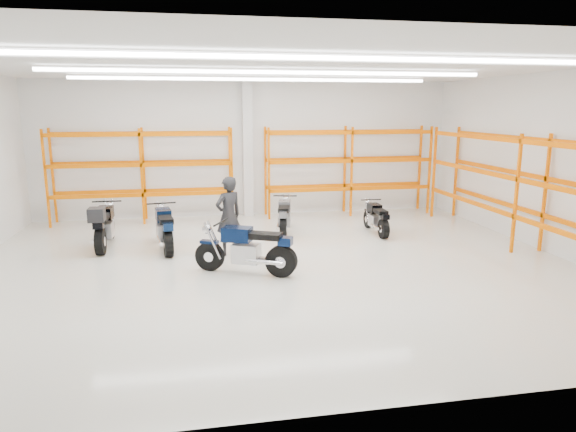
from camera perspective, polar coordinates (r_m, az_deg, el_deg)
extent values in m
plane|color=silver|center=(12.05, -1.37, -5.52)|extent=(14.00, 14.00, 0.00)
cube|color=silver|center=(17.50, -4.57, 7.43)|extent=(14.00, 0.02, 4.50)
cube|color=silver|center=(5.81, 7.99, -1.73)|extent=(14.00, 0.02, 4.50)
cube|color=silver|center=(14.43, 27.32, 5.20)|extent=(0.02, 12.00, 4.50)
cube|color=white|center=(11.53, -1.49, 16.35)|extent=(14.00, 12.00, 0.02)
cube|color=white|center=(8.58, 1.82, 17.21)|extent=(10.00, 0.22, 0.10)
cube|color=white|center=(12.01, -1.87, 15.69)|extent=(10.00, 0.22, 0.10)
cube|color=white|center=(14.98, -3.66, 14.93)|extent=(10.00, 0.22, 0.10)
cylinder|color=black|center=(11.72, -8.69, -4.44)|extent=(0.66, 0.41, 0.67)
cylinder|color=black|center=(11.18, -0.74, -5.05)|extent=(0.71, 0.48, 0.69)
cylinder|color=silver|center=(11.72, -8.69, -4.44)|extent=(0.27, 0.24, 0.22)
cylinder|color=silver|center=(11.18, -0.74, -5.05)|extent=(0.32, 0.31, 0.25)
cube|color=#071435|center=(11.63, -8.74, -2.86)|extent=(0.44, 0.32, 0.07)
cube|color=#B7B7BC|center=(11.37, -4.66, -4.14)|extent=(0.70, 0.61, 0.42)
cube|color=#A5A5AA|center=(11.28, -2.61, -4.85)|extent=(0.76, 0.45, 0.09)
cube|color=#071435|center=(11.33, -5.66, -2.00)|extent=(0.73, 0.61, 0.31)
cube|color=black|center=(11.13, -2.64, -2.21)|extent=(0.81, 0.62, 0.13)
cube|color=#071435|center=(11.03, -0.30, -2.81)|extent=(0.37, 0.35, 0.18)
cylinder|color=black|center=(11.41, -7.47, -0.68)|extent=(0.37, 0.72, 0.04)
sphere|color=silver|center=(11.58, -8.99, -1.45)|extent=(0.21, 0.21, 0.21)
cylinder|color=silver|center=(11.10, -2.66, -5.13)|extent=(0.80, 0.45, 0.10)
cylinder|color=black|center=(15.22, -19.13, -1.19)|extent=(0.13, 0.66, 0.66)
cylinder|color=black|center=(13.64, -20.13, -2.69)|extent=(0.20, 0.68, 0.68)
cylinder|color=silver|center=(15.22, -19.13, -1.19)|extent=(0.15, 0.22, 0.22)
cylinder|color=silver|center=(13.64, -20.13, -2.69)|extent=(0.22, 0.24, 0.24)
cube|color=black|center=(15.16, -19.22, 0.02)|extent=(0.16, 0.39, 0.07)
cube|color=#B7B7BC|center=(14.37, -19.66, -1.44)|extent=(0.39, 0.57, 0.42)
cube|color=#A5A5AA|center=(14.00, -19.88, -2.26)|extent=(0.13, 0.77, 0.09)
cube|color=black|center=(14.48, -19.65, 0.34)|extent=(0.37, 0.61, 0.31)
cube|color=black|center=(13.88, -20.04, -0.16)|extent=(0.33, 0.72, 0.13)
cube|color=black|center=(13.46, -20.32, -0.93)|extent=(0.24, 0.28, 0.18)
cylinder|color=black|center=(14.80, -19.50, 1.54)|extent=(0.77, 0.04, 0.04)
sphere|color=silver|center=(15.15, -19.27, 1.11)|extent=(0.21, 0.21, 0.21)
cylinder|color=silver|center=(13.99, -20.62, -2.33)|extent=(0.10, 0.82, 0.10)
cube|color=black|center=(13.27, -20.50, 0.15)|extent=(0.37, 0.42, 0.33)
cylinder|color=black|center=(14.56, -13.85, -1.46)|extent=(0.23, 0.66, 0.65)
cylinder|color=black|center=(12.98, -13.16, -3.00)|extent=(0.29, 0.70, 0.67)
cylinder|color=silver|center=(14.56, -13.85, -1.46)|extent=(0.18, 0.24, 0.22)
cylinder|color=silver|center=(12.98, -13.16, -3.00)|extent=(0.25, 0.27, 0.24)
cube|color=#0A1B3D|center=(14.49, -13.91, -0.20)|extent=(0.22, 0.41, 0.07)
cube|color=#B7B7BC|center=(13.71, -13.53, -1.71)|extent=(0.47, 0.62, 0.41)
cube|color=#A5A5AA|center=(13.33, -13.33, -2.56)|extent=(0.24, 0.77, 0.09)
cube|color=#0A1B3D|center=(13.81, -13.70, 0.14)|extent=(0.46, 0.66, 0.30)
cube|color=black|center=(13.22, -13.44, -0.37)|extent=(0.43, 0.76, 0.13)
cube|color=#0A1B3D|center=(12.79, -13.21, -1.16)|extent=(0.28, 0.32, 0.17)
cylinder|color=black|center=(14.13, -13.89, 1.38)|extent=(0.76, 0.15, 0.04)
sphere|color=silver|center=(14.48, -13.98, 0.93)|extent=(0.21, 0.21, 0.21)
cylinder|color=silver|center=(13.28, -14.06, -2.66)|extent=(0.22, 0.82, 0.10)
cylinder|color=black|center=(15.79, -0.29, -0.17)|extent=(0.25, 0.61, 0.60)
cylinder|color=black|center=(14.32, -0.52, -1.39)|extent=(0.31, 0.65, 0.62)
cylinder|color=silver|center=(15.79, -0.29, -0.17)|extent=(0.18, 0.23, 0.20)
cylinder|color=silver|center=(14.32, -0.52, -1.39)|extent=(0.24, 0.26, 0.22)
cube|color=gray|center=(15.73, -0.29, 0.90)|extent=(0.22, 0.39, 0.06)
cube|color=#B7B7BC|center=(15.00, -0.40, -0.35)|extent=(0.47, 0.59, 0.38)
cube|color=#A5A5AA|center=(14.65, -0.47, -1.05)|extent=(0.27, 0.71, 0.08)
cube|color=gray|center=(15.10, -0.38, 1.21)|extent=(0.45, 0.62, 0.28)
cube|color=black|center=(14.55, -0.47, 0.80)|extent=(0.44, 0.71, 0.12)
cube|color=gray|center=(14.15, -0.54, 0.15)|extent=(0.27, 0.30, 0.16)
cylinder|color=black|center=(15.39, -0.33, 2.25)|extent=(0.69, 0.19, 0.04)
sphere|color=silver|center=(15.72, -0.28, 1.86)|extent=(0.19, 0.19, 0.19)
cylinder|color=silver|center=(14.62, -1.10, -1.08)|extent=(0.25, 0.75, 0.09)
cylinder|color=black|center=(15.89, 8.86, -0.35)|extent=(0.11, 0.54, 0.54)
cylinder|color=black|center=(14.66, 10.58, -1.42)|extent=(0.16, 0.56, 0.56)
cylinder|color=silver|center=(15.89, 8.86, -0.35)|extent=(0.13, 0.18, 0.18)
cylinder|color=silver|center=(14.66, 10.58, -1.42)|extent=(0.18, 0.20, 0.20)
cube|color=black|center=(15.84, 8.89, 0.60)|extent=(0.14, 0.32, 0.05)
cube|color=#B7B7BC|center=(15.22, 9.73, -0.50)|extent=(0.33, 0.47, 0.34)
cube|color=#A5A5AA|center=(14.93, 10.17, -1.12)|extent=(0.11, 0.63, 0.07)
cube|color=black|center=(15.31, 9.57, 0.87)|extent=(0.31, 0.50, 0.25)
cube|color=black|center=(14.84, 10.23, 0.50)|extent=(0.27, 0.59, 0.11)
cube|color=black|center=(14.51, 10.73, -0.06)|extent=(0.20, 0.23, 0.14)
cylinder|color=black|center=(15.55, 9.22, 1.80)|extent=(0.63, 0.03, 0.03)
sphere|color=silver|center=(15.83, 8.88, 1.46)|extent=(0.17, 0.17, 0.17)
cylinder|color=silver|center=(14.85, 9.69, -1.17)|extent=(0.08, 0.67, 0.08)
imported|color=black|center=(12.79, -6.62, 0.01)|extent=(0.86, 0.76, 1.97)
cube|color=white|center=(17.32, -4.50, 7.39)|extent=(0.32, 0.32, 4.50)
cube|color=#FF6600|center=(17.90, -24.68, 4.07)|extent=(0.07, 0.07, 3.00)
cube|color=#FF6600|center=(17.13, -25.31, 3.71)|extent=(0.07, 0.07, 3.00)
cube|color=#FF6600|center=(17.43, -15.70, 4.53)|extent=(0.07, 0.07, 3.00)
cube|color=#FF6600|center=(16.64, -15.94, 4.19)|extent=(0.07, 0.07, 3.00)
cube|color=#FF6600|center=(17.40, -6.46, 4.89)|extent=(0.07, 0.07, 3.00)
cube|color=#FF6600|center=(16.61, -6.25, 4.56)|extent=(0.07, 0.07, 3.00)
cube|color=#FF6600|center=(17.51, -15.60, 2.71)|extent=(5.60, 0.07, 0.12)
cube|color=#FF6600|center=(16.72, -15.83, 2.28)|extent=(5.60, 0.07, 0.12)
cube|color=#FF6600|center=(17.39, -15.77, 5.76)|extent=(5.60, 0.07, 0.12)
cube|color=#FF6600|center=(16.60, -16.01, 5.47)|extent=(5.60, 0.07, 0.12)
cube|color=#FF6600|center=(17.32, -15.95, 8.84)|extent=(5.60, 0.07, 0.12)
cube|color=#FF6600|center=(16.52, -16.20, 8.70)|extent=(5.60, 0.07, 0.12)
cube|color=#FF6600|center=(17.52, -2.53, 5.00)|extent=(0.07, 0.07, 3.00)
cube|color=#FF6600|center=(16.74, -2.14, 4.68)|extent=(0.07, 0.07, 3.00)
cube|color=#FF6600|center=(18.12, 6.31, 5.17)|extent=(0.07, 0.07, 3.00)
cube|color=#FF6600|center=(17.36, 7.07, 4.86)|extent=(0.07, 0.07, 3.00)
cube|color=#FF6600|center=(19.12, 14.41, 5.22)|extent=(0.07, 0.07, 3.00)
cube|color=#FF6600|center=(18.40, 15.45, 4.91)|extent=(0.07, 0.07, 3.00)
cube|color=#FF6600|center=(18.20, 6.27, 3.41)|extent=(5.60, 0.07, 0.12)
cube|color=#FF6600|center=(17.44, 7.02, 3.02)|extent=(5.60, 0.07, 0.12)
cube|color=#FF6600|center=(18.08, 6.34, 6.35)|extent=(5.60, 0.07, 0.12)
cube|color=#FF6600|center=(17.32, 7.10, 6.09)|extent=(5.60, 0.07, 0.12)
cube|color=#FF6600|center=(18.02, 6.41, 9.32)|extent=(5.60, 0.07, 0.12)
cube|color=#FF6600|center=(17.25, 7.18, 9.19)|extent=(5.60, 0.07, 0.12)
cube|color=#FF6600|center=(14.45, 26.66, 2.26)|extent=(0.07, 0.07, 3.00)
cube|color=#FF6600|center=(13.98, 24.04, 2.21)|extent=(0.07, 0.07, 3.00)
cube|color=#FF6600|center=(18.20, 18.17, 4.68)|extent=(0.07, 0.07, 3.00)
cube|color=#FF6600|center=(17.83, 15.91, 4.68)|extent=(0.07, 0.07, 3.00)
cube|color=#FF6600|center=(14.54, 26.45, 0.07)|extent=(0.07, 9.00, 0.12)
cube|color=#FF6600|center=(14.08, 23.84, -0.05)|extent=(0.07, 9.00, 0.12)
cube|color=#FF6600|center=(14.40, 26.80, 3.73)|extent=(0.07, 9.00, 0.12)
cube|color=#FF6600|center=(13.93, 24.17, 3.73)|extent=(0.07, 9.00, 0.12)
cube|color=#FF6600|center=(14.32, 27.15, 7.44)|extent=(0.07, 9.00, 0.12)
cube|color=#FF6600|center=(13.85, 24.50, 7.57)|extent=(0.07, 9.00, 0.12)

